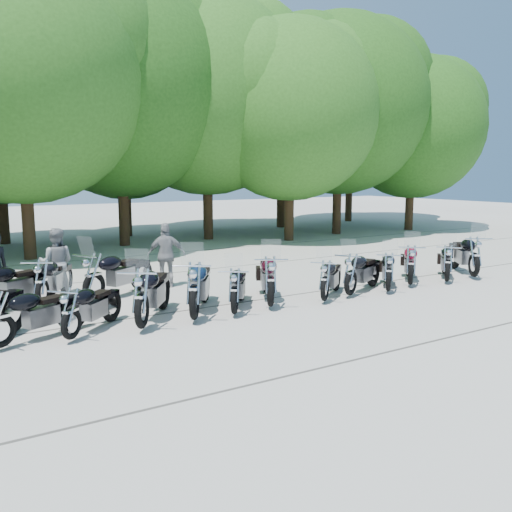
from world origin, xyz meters
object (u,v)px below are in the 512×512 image
motorcycle_5 (234,290)px  motorcycle_10 (411,264)px  motorcycle_8 (351,273)px  motorcycle_2 (71,312)px  rider_2 (166,255)px  motorcycle_4 (194,289)px  motorcycle_11 (448,262)px  motorcycle_7 (325,279)px  rider_1 (56,263)px  motorcycle_14 (42,281)px  motorcycle_6 (270,280)px  motorcycle_15 (93,276)px  motorcycle_3 (141,297)px  motorcycle_9 (389,271)px  motorcycle_12 (475,255)px

motorcycle_5 → motorcycle_10: size_ratio=0.92×
motorcycle_5 → motorcycle_8: motorcycle_8 is taller
motorcycle_2 → rider_2: (3.39, 3.65, 0.31)m
motorcycle_4 → motorcycle_10: size_ratio=1.11×
motorcycle_2 → motorcycle_5: 3.43m
motorcycle_11 → motorcycle_8: bearing=46.7°
rider_2 → motorcycle_7: bearing=142.5°
motorcycle_5 → rider_1: (-2.84, 4.00, 0.27)m
motorcycle_8 → rider_1: 7.35m
motorcycle_8 → motorcycle_14: bearing=41.4°
motorcycle_14 → motorcycle_11: bearing=-165.7°
motorcycle_2 → motorcycle_11: 10.26m
motorcycle_4 → rider_1: 4.41m
motorcycle_6 → motorcycle_14: (-4.43, 2.73, -0.04)m
motorcycle_10 → motorcycle_15: 8.29m
motorcycle_10 → rider_2: (-5.65, 3.51, 0.23)m
motorcycle_5 → motorcycle_15: bearing=-14.9°
motorcycle_5 → motorcycle_11: 6.83m
motorcycle_2 → motorcycle_8: (6.79, 0.04, 0.05)m
rider_2 → motorcycle_4: bearing=95.1°
motorcycle_7 → motorcycle_10: motorcycle_10 is taller
motorcycle_3 → motorcycle_10: bearing=-143.6°
motorcycle_9 → motorcycle_15: (-6.78, 2.85, 0.09)m
motorcycle_6 → motorcycle_7: bearing=-158.7°
motorcycle_8 → rider_2: 4.97m
motorcycle_8 → rider_1: (-6.20, 3.94, 0.24)m
motorcycle_3 → motorcycle_4: bearing=-142.6°
motorcycle_14 → motorcycle_2: bearing=119.9°
motorcycle_7 → rider_2: 4.50m
motorcycle_14 → motorcycle_15: size_ratio=0.94×
motorcycle_2 → motorcycle_14: 2.85m
rider_1 → motorcycle_2: bearing=103.1°
motorcycle_7 → motorcycle_8: (0.92, 0.13, 0.04)m
motorcycle_5 → rider_2: bearing=-53.8°
motorcycle_4 → motorcycle_15: size_ratio=1.05×
motorcycle_2 → rider_1: (0.59, 3.97, 0.30)m
motorcycle_3 → motorcycle_5: 2.10m
motorcycle_8 → motorcycle_15: (-5.63, 2.69, 0.06)m
motorcycle_5 → motorcycle_8: (3.36, 0.06, 0.03)m
motorcycle_7 → motorcycle_15: size_ratio=0.85×
motorcycle_2 → motorcycle_6: size_ratio=0.83×
motorcycle_4 → motorcycle_11: motorcycle_4 is taller
rider_2 → motorcycle_9: bearing=159.2°
motorcycle_5 → motorcycle_12: (8.02, -0.05, 0.11)m
motorcycle_6 → motorcycle_15: motorcycle_6 is taller
motorcycle_4 → motorcycle_9: 5.45m
motorcycle_3 → motorcycle_14: (-1.32, 2.89, -0.06)m
motorcycle_4 → motorcycle_15: 3.03m
motorcycle_15 → motorcycle_8: bearing=-146.8°
motorcycle_7 → motorcycle_10: size_ratio=0.90×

